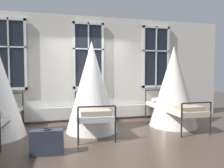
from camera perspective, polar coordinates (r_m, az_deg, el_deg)
name	(u,v)px	position (r m, az deg, el deg)	size (l,w,h in m)	color
ground	(95,133)	(4.89, -4.81, -13.89)	(21.30, 21.30, 0.00)	#4C3D33
back_wall_with_windows	(88,69)	(6.10, -6.83, 4.39)	(8.87, 0.10, 3.13)	silver
window_bank	(89,84)	(5.99, -6.68, -0.01)	(5.28, 0.10, 2.86)	black
cot_second	(92,88)	(4.94, -5.82, -1.07)	(1.28, 1.99, 2.22)	black
cot_third	(173,87)	(5.66, 17.18, -0.92)	(1.28, 1.99, 2.16)	black
suitcase_dark	(47,142)	(3.80, -18.11, -15.55)	(0.57, 0.24, 0.47)	#2D3342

